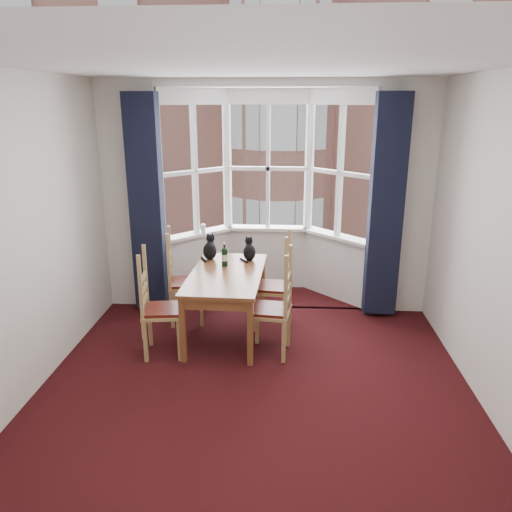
# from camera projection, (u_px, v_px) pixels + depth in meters

# --- Properties ---
(floor) EXTENTS (4.50, 4.50, 0.00)m
(floor) POSITION_uv_depth(u_px,v_px,m) (253.00, 407.00, 4.34)
(floor) COLOR black
(floor) RESTS_ON ground
(ceiling) EXTENTS (4.50, 4.50, 0.00)m
(ceiling) POSITION_uv_depth(u_px,v_px,m) (252.00, 63.00, 3.50)
(ceiling) COLOR white
(ceiling) RESTS_ON floor
(wall_left) EXTENTS (0.00, 4.50, 4.50)m
(wall_left) POSITION_uv_depth(u_px,v_px,m) (7.00, 249.00, 4.04)
(wall_left) COLOR silver
(wall_left) RESTS_ON floor
(wall_near) EXTENTS (4.00, 0.00, 4.00)m
(wall_near) POSITION_uv_depth(u_px,v_px,m) (208.00, 438.00, 1.78)
(wall_near) COLOR silver
(wall_near) RESTS_ON floor
(wall_back_pier_left) EXTENTS (0.70, 0.12, 2.80)m
(wall_back_pier_left) POSITION_uv_depth(u_px,v_px,m) (132.00, 198.00, 6.16)
(wall_back_pier_left) COLOR silver
(wall_back_pier_left) RESTS_ON floor
(wall_back_pier_right) EXTENTS (0.70, 0.12, 2.80)m
(wall_back_pier_right) POSITION_uv_depth(u_px,v_px,m) (403.00, 201.00, 5.96)
(wall_back_pier_right) COLOR silver
(wall_back_pier_right) RESTS_ON floor
(bay_window) EXTENTS (2.76, 0.94, 2.80)m
(bay_window) POSITION_uv_depth(u_px,v_px,m) (267.00, 192.00, 6.54)
(bay_window) COLOR white
(bay_window) RESTS_ON floor
(curtain_left) EXTENTS (0.38, 0.22, 2.60)m
(curtain_left) POSITION_uv_depth(u_px,v_px,m) (147.00, 205.00, 5.99)
(curtain_left) COLOR black
(curtain_left) RESTS_ON floor
(curtain_right) EXTENTS (0.38, 0.22, 2.60)m
(curtain_right) POSITION_uv_depth(u_px,v_px,m) (386.00, 208.00, 5.82)
(curtain_right) COLOR black
(curtain_right) RESTS_ON floor
(dining_table) EXTENTS (0.83, 1.49, 0.74)m
(dining_table) POSITION_uv_depth(u_px,v_px,m) (226.00, 280.00, 5.52)
(dining_table) COLOR brown
(dining_table) RESTS_ON floor
(chair_left_near) EXTENTS (0.45, 0.47, 0.92)m
(chair_left_near) POSITION_uv_depth(u_px,v_px,m) (154.00, 312.00, 5.13)
(chair_left_near) COLOR #A68650
(chair_left_near) RESTS_ON floor
(chair_left_far) EXTENTS (0.47, 0.49, 0.92)m
(chair_left_far) POSITION_uv_depth(u_px,v_px,m) (178.00, 284.00, 5.89)
(chair_left_far) COLOR #A68650
(chair_left_far) RESTS_ON floor
(chair_right_near) EXTENTS (0.45, 0.47, 0.92)m
(chair_right_near) POSITION_uv_depth(u_px,v_px,m) (279.00, 312.00, 5.13)
(chair_right_near) COLOR #A68650
(chair_right_near) RESTS_ON floor
(chair_right_far) EXTENTS (0.44, 0.46, 0.92)m
(chair_right_far) POSITION_uv_depth(u_px,v_px,m) (279.00, 289.00, 5.76)
(chair_right_far) COLOR #A68650
(chair_right_far) RESTS_ON floor
(cat_left) EXTENTS (0.17, 0.23, 0.31)m
(cat_left) POSITION_uv_depth(u_px,v_px,m) (210.00, 249.00, 5.94)
(cat_left) COLOR black
(cat_left) RESTS_ON dining_table
(cat_right) EXTENTS (0.18, 0.23, 0.29)m
(cat_right) POSITION_uv_depth(u_px,v_px,m) (249.00, 251.00, 5.90)
(cat_right) COLOR black
(cat_right) RESTS_ON dining_table
(wine_bottle) EXTENTS (0.07, 0.07, 0.27)m
(wine_bottle) POSITION_uv_depth(u_px,v_px,m) (225.00, 256.00, 5.68)
(wine_bottle) COLOR black
(wine_bottle) RESTS_ON dining_table
(candle_tall) EXTENTS (0.06, 0.06, 0.12)m
(candle_tall) POSITION_uv_depth(u_px,v_px,m) (203.00, 229.00, 6.59)
(candle_tall) COLOR white
(candle_tall) RESTS_ON bay_window
(street) EXTENTS (80.00, 80.00, 0.00)m
(street) POSITION_uv_depth(u_px,v_px,m) (283.00, 221.00, 36.85)
(street) COLOR #333335
(street) RESTS_ON ground
(tenement_building) EXTENTS (18.40, 7.80, 15.20)m
(tenement_building) POSITION_uv_depth(u_px,v_px,m) (281.00, 129.00, 17.21)
(tenement_building) COLOR #A56555
(tenement_building) RESTS_ON street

